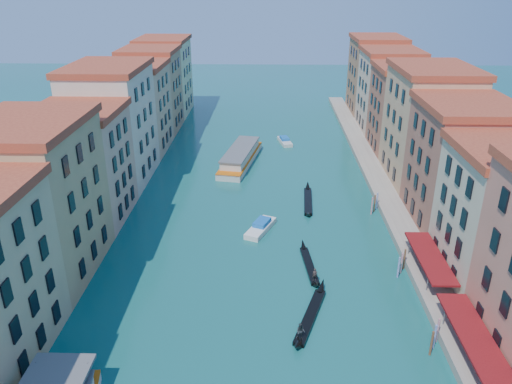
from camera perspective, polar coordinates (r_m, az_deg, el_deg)
left_bank_palazzos at (r=88.03m, az=-17.22°, el=5.81°), size 12.80×128.40×21.00m
right_bank_palazzos at (r=88.24m, az=20.02°, el=5.50°), size 12.80×128.40×21.00m
quay at (r=89.21m, az=14.32°, el=0.05°), size 4.00×140.00×1.00m
restaurant_awnings at (r=53.50m, az=24.19°, el=-15.72°), size 3.20×44.55×3.12m
mooring_poles_right at (r=57.72m, az=18.91°, el=-13.71°), size 1.44×54.24×3.20m
vaporetto_far at (r=100.76m, az=-1.79°, el=4.09°), size 8.23×21.13×3.07m
gondola_fore at (r=66.00m, az=6.11°, el=-8.25°), size 2.11×11.52×2.30m
gondola_right at (r=57.00m, az=6.16°, el=-13.90°), size 5.11×12.84×2.64m
gondola_far at (r=83.98m, az=5.95°, el=-0.90°), size 1.84×13.44×1.90m
motorboat_mid at (r=74.42m, az=0.55°, el=-4.00°), size 4.78×7.41×1.47m
motorboat_far at (r=113.38m, az=3.30°, el=5.86°), size 3.44×6.81×1.35m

